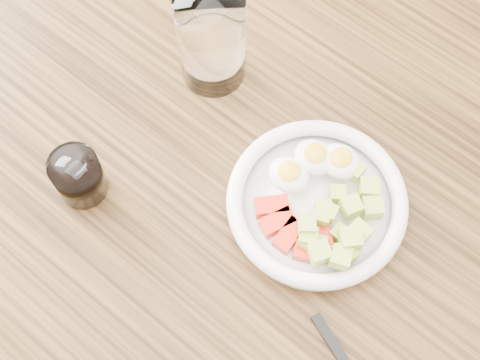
% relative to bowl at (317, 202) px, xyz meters
% --- Properties ---
extents(ground, '(4.00, 4.00, 0.00)m').
position_rel_bowl_xyz_m(ground, '(-0.08, -0.05, -0.79)').
color(ground, brown).
rests_on(ground, ground).
extents(dining_table, '(1.50, 0.90, 0.77)m').
position_rel_bowl_xyz_m(dining_table, '(-0.08, -0.05, -0.12)').
color(dining_table, brown).
rests_on(dining_table, ground).
extents(bowl, '(0.22, 0.22, 0.06)m').
position_rel_bowl_xyz_m(bowl, '(0.00, 0.00, 0.00)').
color(bowl, white).
rests_on(bowl, dining_table).
extents(water_glass, '(0.09, 0.09, 0.15)m').
position_rel_bowl_xyz_m(water_glass, '(-0.23, 0.07, 0.06)').
color(water_glass, white).
rests_on(water_glass, dining_table).
extents(coffee_glass, '(0.06, 0.06, 0.07)m').
position_rel_bowl_xyz_m(coffee_glass, '(-0.24, -0.16, 0.01)').
color(coffee_glass, white).
rests_on(coffee_glass, dining_table).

